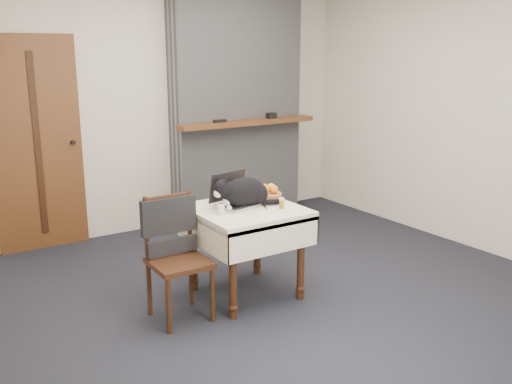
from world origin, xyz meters
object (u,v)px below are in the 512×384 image
(cat, at_px, (244,192))
(cream_jar, at_px, (221,210))
(pill_bottle, at_px, (282,203))
(door, at_px, (37,145))
(laptop, at_px, (235,197))
(fruit_basket, at_px, (267,194))
(chair, at_px, (173,240))
(side_table, at_px, (246,222))

(cat, relative_size, cream_jar, 7.90)
(cat, xyz_separation_m, pill_bottle, (0.20, -0.20, -0.07))
(door, distance_m, laptop, 2.14)
(pill_bottle, relative_size, fruit_basket, 0.37)
(door, bearing_deg, cream_jar, -68.57)
(door, bearing_deg, fruit_basket, -56.01)
(cat, xyz_separation_m, cream_jar, (-0.25, -0.07, -0.08))
(cream_jar, bearing_deg, fruit_basket, 13.85)
(laptop, xyz_separation_m, cream_jar, (-0.21, -0.16, -0.03))
(cat, distance_m, fruit_basket, 0.25)
(cat, bearing_deg, cream_jar, -163.53)
(door, bearing_deg, chair, -77.83)
(cat, relative_size, pill_bottle, 6.41)
(door, distance_m, cat, 2.23)
(door, height_order, chair, door)
(door, relative_size, cream_jar, 29.61)
(cream_jar, bearing_deg, door, 111.43)
(side_table, distance_m, fruit_basket, 0.31)
(door, relative_size, side_table, 2.56)
(pill_bottle, distance_m, fruit_basket, 0.25)
(laptop, height_order, cat, cat)
(cream_jar, height_order, pill_bottle, pill_bottle)
(pill_bottle, bearing_deg, side_table, 141.82)
(side_table, height_order, chair, chair)
(door, bearing_deg, cat, -61.86)
(door, distance_m, fruit_basket, 2.31)
(chair, bearing_deg, pill_bottle, -10.62)
(door, xyz_separation_m, side_table, (1.04, -1.99, -0.41))
(pill_bottle, bearing_deg, door, 120.04)
(side_table, height_order, cat, cat)
(cat, height_order, fruit_basket, cat)
(fruit_basket, bearing_deg, chair, -174.35)
(cream_jar, height_order, fruit_basket, fruit_basket)
(door, distance_m, cream_jar, 2.20)
(side_table, bearing_deg, door, 117.49)
(side_table, height_order, cream_jar, cream_jar)
(laptop, height_order, fruit_basket, laptop)
(cream_jar, relative_size, pill_bottle, 0.81)
(pill_bottle, xyz_separation_m, fruit_basket, (0.04, 0.25, 0.01))
(door, height_order, side_table, door)
(cat, height_order, cream_jar, cat)
(side_table, xyz_separation_m, chair, (-0.61, -0.00, -0.03))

